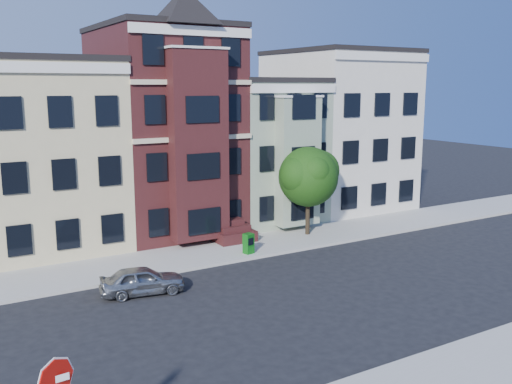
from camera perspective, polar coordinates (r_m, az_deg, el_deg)
ground at (r=24.07m, az=4.36°, el=-10.94°), size 120.00×120.00×0.00m
far_sidewalk at (r=30.56m, az=-4.35°, el=-6.06°), size 60.00×4.00×0.15m
house_yellow at (r=33.50m, az=-20.38°, el=3.39°), size 7.00×9.00×10.00m
house_brown at (r=35.34m, az=-9.23°, el=5.89°), size 7.00×9.00×12.00m
house_green at (r=38.35m, az=-0.09°, el=4.14°), size 6.00×9.00×9.00m
house_cream at (r=42.25m, az=8.14°, el=5.99°), size 8.00×9.00×11.00m
street_tree at (r=33.33m, az=5.25°, el=1.13°), size 6.35×6.35×6.42m
parked_car at (r=25.18m, az=-11.30°, el=-8.66°), size 3.78×2.05×1.22m
newspaper_box at (r=29.96m, az=-0.76°, el=-5.17°), size 0.56×0.52×1.06m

